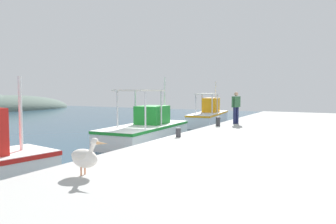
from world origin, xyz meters
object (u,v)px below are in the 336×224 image
(fishing_boat_fourth, at_px, (209,116))
(fisherman_standing, at_px, (236,106))
(fishing_boat_third, at_px, (146,130))
(mooring_bollard_nearest, at_px, (178,133))
(mooring_bollard_second, at_px, (218,121))
(pelican, at_px, (84,157))

(fishing_boat_fourth, xyz_separation_m, fisherman_standing, (-5.90, -3.86, 1.07))
(fishing_boat_third, xyz_separation_m, mooring_bollard_nearest, (-2.49, -3.06, 0.33))
(fishing_boat_fourth, bearing_deg, mooring_bollard_second, -155.50)
(pelican, relative_size, fisherman_standing, 0.55)
(fishing_boat_third, bearing_deg, fisherman_standing, -45.14)
(mooring_bollard_second, bearing_deg, mooring_bollard_nearest, 180.00)
(mooring_bollard_nearest, bearing_deg, mooring_bollard_second, -0.00)
(pelican, relative_size, mooring_bollard_nearest, 2.63)
(fishing_boat_third, bearing_deg, pelican, -155.62)
(pelican, bearing_deg, fishing_boat_third, 24.38)
(fishing_boat_third, height_order, mooring_bollard_nearest, fishing_boat_third)
(fishing_boat_third, distance_m, pelican, 9.25)
(fishing_boat_fourth, bearing_deg, mooring_bollard_nearest, -164.26)
(fishing_boat_fourth, distance_m, mooring_bollard_nearest, 12.40)
(fishing_boat_third, xyz_separation_m, fishing_boat_fourth, (9.44, 0.30, 0.05))
(fishing_boat_fourth, xyz_separation_m, pelican, (-17.85, -4.11, 0.50))
(fisherman_standing, relative_size, mooring_bollard_second, 3.81)
(fishing_boat_fourth, distance_m, mooring_bollard_second, 8.11)
(fishing_boat_third, relative_size, pelican, 6.58)
(fisherman_standing, height_order, mooring_bollard_nearest, fisherman_standing)
(fishing_boat_third, bearing_deg, fishing_boat_fourth, 1.83)
(fishing_boat_third, xyz_separation_m, mooring_bollard_second, (2.06, -3.06, 0.38))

